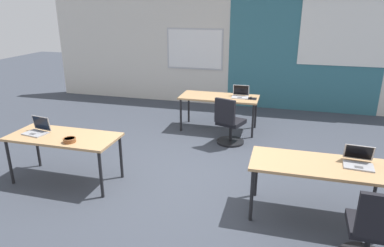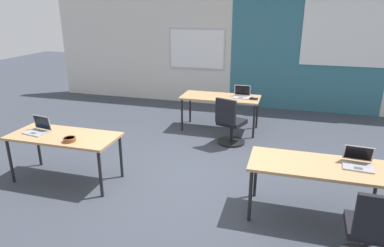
{
  "view_description": "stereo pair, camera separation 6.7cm",
  "coord_description": "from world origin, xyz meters",
  "px_view_note": "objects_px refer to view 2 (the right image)",
  "views": [
    {
      "loc": [
        1.27,
        -4.58,
        2.52
      ],
      "look_at": [
        -0.05,
        0.24,
        0.78
      ],
      "focal_mm": 32.18,
      "sensor_mm": 36.0,
      "label": 1
    },
    {
      "loc": [
        1.33,
        -4.56,
        2.52
      ],
      "look_at": [
        -0.05,
        0.24,
        0.78
      ],
      "focal_mm": 32.18,
      "sensor_mm": 36.0,
      "label": 2
    }
  ],
  "objects_px": {
    "mouse_far_right": "(252,98)",
    "laptop_near_left_end": "(38,129)",
    "desk_far_center": "(220,99)",
    "chair_far_right": "(230,125)",
    "laptop_far_right": "(242,95)",
    "snack_bowl": "(69,139)",
    "chair_near_right_end": "(370,236)",
    "desk_near_left": "(64,139)",
    "laptop_near_right_end": "(358,162)",
    "desk_near_right": "(317,169)"
  },
  "relations": [
    {
      "from": "laptop_far_right",
      "to": "laptop_near_right_end",
      "type": "height_order",
      "value": "laptop_far_right"
    },
    {
      "from": "desk_near_left",
      "to": "laptop_near_left_end",
      "type": "xyz_separation_m",
      "value": [
        -0.43,
        0.0,
        0.11
      ]
    },
    {
      "from": "laptop_far_right",
      "to": "laptop_near_left_end",
      "type": "bearing_deg",
      "value": -132.35
    },
    {
      "from": "chair_far_right",
      "to": "desk_near_left",
      "type": "bearing_deg",
      "value": 64.05
    },
    {
      "from": "desk_far_center",
      "to": "laptop_near_left_end",
      "type": "distance_m",
      "value": 3.55
    },
    {
      "from": "chair_near_right_end",
      "to": "mouse_far_right",
      "type": "bearing_deg",
      "value": -63.99
    },
    {
      "from": "mouse_far_right",
      "to": "laptop_near_left_end",
      "type": "height_order",
      "value": "laptop_near_left_end"
    },
    {
      "from": "desk_far_center",
      "to": "laptop_near_right_end",
      "type": "xyz_separation_m",
      "value": [
        2.2,
        -2.71,
        0.11
      ]
    },
    {
      "from": "desk_near_right",
      "to": "desk_near_left",
      "type": "bearing_deg",
      "value": 180.0
    },
    {
      "from": "chair_far_right",
      "to": "snack_bowl",
      "type": "distance_m",
      "value": 2.94
    },
    {
      "from": "chair_far_right",
      "to": "snack_bowl",
      "type": "xyz_separation_m",
      "value": [
        -1.86,
        -2.24,
        0.38
      ]
    },
    {
      "from": "chair_far_right",
      "to": "chair_near_right_end",
      "type": "height_order",
      "value": "same"
    },
    {
      "from": "desk_near_right",
      "to": "laptop_far_right",
      "type": "xyz_separation_m",
      "value": [
        -1.32,
        2.86,
        0.11
      ]
    },
    {
      "from": "chair_near_right_end",
      "to": "snack_bowl",
      "type": "height_order",
      "value": "chair_near_right_end"
    },
    {
      "from": "desk_far_center",
      "to": "laptop_near_left_end",
      "type": "relative_size",
      "value": 4.33
    },
    {
      "from": "laptop_far_right",
      "to": "snack_bowl",
      "type": "height_order",
      "value": "laptop_far_right"
    },
    {
      "from": "mouse_far_right",
      "to": "chair_far_right",
      "type": "bearing_deg",
      "value": -112.97
    },
    {
      "from": "laptop_near_right_end",
      "to": "snack_bowl",
      "type": "distance_m",
      "value": 3.72
    },
    {
      "from": "desk_far_center",
      "to": "chair_near_right_end",
      "type": "xyz_separation_m",
      "value": [
        2.23,
        -3.58,
        -0.28
      ]
    },
    {
      "from": "laptop_near_right_end",
      "to": "chair_near_right_end",
      "type": "height_order",
      "value": "laptop_near_right_end"
    },
    {
      "from": "desk_near_right",
      "to": "laptop_near_right_end",
      "type": "bearing_deg",
      "value": 11.45
    },
    {
      "from": "desk_near_right",
      "to": "mouse_far_right",
      "type": "xyz_separation_m",
      "value": [
        -1.1,
        2.79,
        0.08
      ]
    },
    {
      "from": "chair_near_right_end",
      "to": "laptop_near_left_end",
      "type": "bearing_deg",
      "value": -7.84
    },
    {
      "from": "desk_near_left",
      "to": "mouse_far_right",
      "type": "distance_m",
      "value": 3.68
    },
    {
      "from": "mouse_far_right",
      "to": "laptop_near_left_end",
      "type": "xyz_separation_m",
      "value": [
        -2.83,
        -2.79,
        0.03
      ]
    },
    {
      "from": "chair_near_right_end",
      "to": "snack_bowl",
      "type": "relative_size",
      "value": 5.18
    },
    {
      "from": "laptop_far_right",
      "to": "chair_near_right_end",
      "type": "bearing_deg",
      "value": -63.64
    },
    {
      "from": "chair_far_right",
      "to": "laptop_near_left_end",
      "type": "distance_m",
      "value": 3.27
    },
    {
      "from": "desk_near_left",
      "to": "laptop_far_right",
      "type": "distance_m",
      "value": 3.59
    },
    {
      "from": "desk_near_right",
      "to": "chair_near_right_end",
      "type": "xyz_separation_m",
      "value": [
        0.48,
        -0.78,
        -0.28
      ]
    },
    {
      "from": "mouse_far_right",
      "to": "chair_near_right_end",
      "type": "relative_size",
      "value": 0.12
    },
    {
      "from": "desk_far_center",
      "to": "laptop_near_left_end",
      "type": "bearing_deg",
      "value": -127.87
    },
    {
      "from": "laptop_far_right",
      "to": "mouse_far_right",
      "type": "relative_size",
      "value": 3.05
    },
    {
      "from": "desk_near_right",
      "to": "laptop_near_left_end",
      "type": "distance_m",
      "value": 3.93
    },
    {
      "from": "desk_near_left",
      "to": "chair_far_right",
      "type": "xyz_separation_m",
      "value": [
        2.09,
        2.05,
        -0.28
      ]
    },
    {
      "from": "mouse_far_right",
      "to": "laptop_near_right_end",
      "type": "distance_m",
      "value": 3.11
    },
    {
      "from": "desk_near_left",
      "to": "desk_near_right",
      "type": "height_order",
      "value": "same"
    },
    {
      "from": "mouse_far_right",
      "to": "laptop_near_right_end",
      "type": "bearing_deg",
      "value": -60.24
    },
    {
      "from": "laptop_near_right_end",
      "to": "mouse_far_right",
      "type": "bearing_deg",
      "value": 124.69
    },
    {
      "from": "laptop_far_right",
      "to": "mouse_far_right",
      "type": "height_order",
      "value": "laptop_far_right"
    },
    {
      "from": "laptop_near_right_end",
      "to": "desk_near_right",
      "type": "bearing_deg",
      "value": -163.61
    },
    {
      "from": "desk_near_left",
      "to": "desk_far_center",
      "type": "relative_size",
      "value": 1.0
    },
    {
      "from": "laptop_near_right_end",
      "to": "snack_bowl",
      "type": "height_order",
      "value": "laptop_near_right_end"
    },
    {
      "from": "mouse_far_right",
      "to": "laptop_near_left_end",
      "type": "distance_m",
      "value": 3.97
    },
    {
      "from": "laptop_far_right",
      "to": "chair_far_right",
      "type": "xyz_separation_m",
      "value": [
        -0.08,
        -0.8,
        -0.39
      ]
    },
    {
      "from": "desk_near_right",
      "to": "snack_bowl",
      "type": "height_order",
      "value": "snack_bowl"
    },
    {
      "from": "desk_near_left",
      "to": "laptop_near_right_end",
      "type": "distance_m",
      "value": 3.95
    },
    {
      "from": "laptop_far_right",
      "to": "snack_bowl",
      "type": "bearing_deg",
      "value": -122.49
    },
    {
      "from": "desk_near_left",
      "to": "laptop_near_left_end",
      "type": "height_order",
      "value": "laptop_near_left_end"
    },
    {
      "from": "desk_near_right",
      "to": "chair_near_right_end",
      "type": "bearing_deg",
      "value": -58.57
    }
  ]
}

